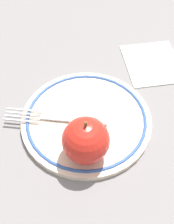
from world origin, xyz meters
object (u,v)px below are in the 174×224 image
plate (87,121)px  fork (59,118)px  apple_red_whole (86,140)px  napkin_folded (153,63)px

plate → fork: size_ratio=1.38×
plate → apple_red_whole: bearing=64.8°
napkin_folded → fork: bearing=16.2°
plate → napkin_folded: (-0.19, -0.09, -0.00)m
fork → napkin_folded: 0.25m
fork → napkin_folded: bearing=-134.0°
apple_red_whole → fork: (0.02, -0.08, -0.04)m
plate → fork: 0.05m
plate → fork: (0.05, -0.02, 0.01)m
plate → fork: bearing=-23.7°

